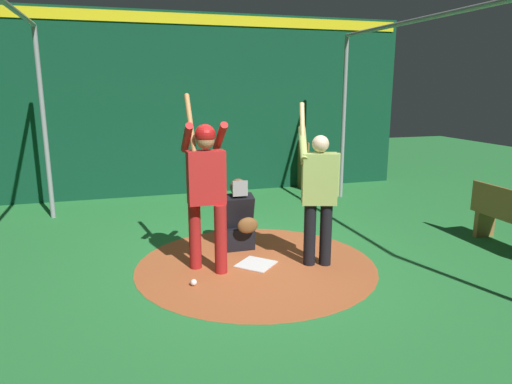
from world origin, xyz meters
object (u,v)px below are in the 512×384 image
batter (206,183)px  bat_rack (302,166)px  catcher (239,221)px  visitor (319,191)px  home_plate (256,264)px  baseball_0 (194,282)px

batter → bat_rack: 5.04m
batter → catcher: (-0.66, 0.56, -0.70)m
catcher → bat_rack: size_ratio=0.94×
visitor → bat_rack: (-4.30, 1.54, -0.46)m
batter → bat_rack: size_ratio=2.02×
catcher → visitor: size_ratio=0.49×
batter → visitor: bearing=81.1°
home_plate → bat_rack: bat_rack is taller
batter → home_plate: bearing=88.0°
catcher → baseball_0: 1.39m
visitor → batter: bearing=-81.5°
bat_rack → baseball_0: 5.51m
catcher → bat_rack: 4.15m
visitor → baseball_0: (0.21, -1.60, -0.91)m
home_plate → baseball_0: size_ratio=5.68×
home_plate → batter: size_ratio=0.20×
catcher → baseball_0: size_ratio=13.41×
catcher → visitor: 1.30m
home_plate → visitor: (0.19, 0.75, 0.94)m
bat_rack → baseball_0: bearing=-34.9°
home_plate → baseball_0: 0.95m
bat_rack → baseball_0: size_ratio=14.20×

